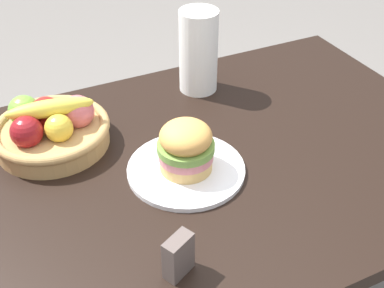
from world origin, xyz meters
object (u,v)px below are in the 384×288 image
plate (186,169)px  paper_towel_roll (198,51)px  sandwich (186,147)px  fruit_basket (51,128)px  napkin_holder (178,256)px

plate → paper_towel_roll: size_ratio=1.16×
plate → sandwich: bearing=26.6°
sandwich → paper_towel_roll: bearing=59.6°
sandwich → fruit_basket: bearing=136.7°
sandwich → fruit_basket: same height
fruit_basket → plate: bearing=-43.3°
fruit_basket → napkin_holder: size_ratio=3.22×
plate → fruit_basket: fruit_basket is taller
plate → fruit_basket: 0.36m
sandwich → paper_towel_roll: (0.19, 0.33, 0.05)m
sandwich → fruit_basket: (-0.26, 0.24, -0.02)m
plate → paper_towel_roll: 0.40m
paper_towel_roll → napkin_holder: 0.68m
plate → paper_towel_roll: paper_towel_roll is taller
sandwich → plate: bearing=-153.4°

